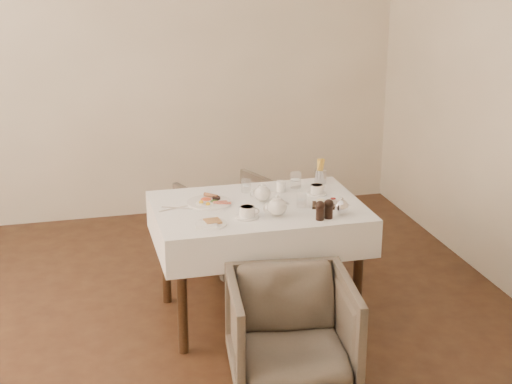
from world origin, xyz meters
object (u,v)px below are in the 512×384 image
at_px(armchair_near, 291,332).
at_px(armchair_far, 233,222).
at_px(table, 258,223).
at_px(breakfast_plate, 209,202).
at_px(teapot_centre, 262,192).

distance_m(armchair_near, armchair_far, 1.72).
relative_size(table, armchair_far, 1.91).
height_order(breakfast_plate, teapot_centre, teapot_centre).
height_order(table, teapot_centre, teapot_centre).
bearing_deg(table, armchair_far, 87.47).
bearing_deg(table, breakfast_plate, 158.60).
distance_m(breakfast_plate, teapot_centre, 0.33).
height_order(armchair_near, breakfast_plate, breakfast_plate).
relative_size(armchair_near, armchair_far, 1.01).
relative_size(breakfast_plate, teapot_centre, 1.88).
distance_m(table, armchair_far, 0.97).
bearing_deg(teapot_centre, breakfast_plate, 174.26).
distance_m(table, armchair_near, 0.87).
bearing_deg(teapot_centre, table, -120.63).
bearing_deg(table, armchair_near, -91.51).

